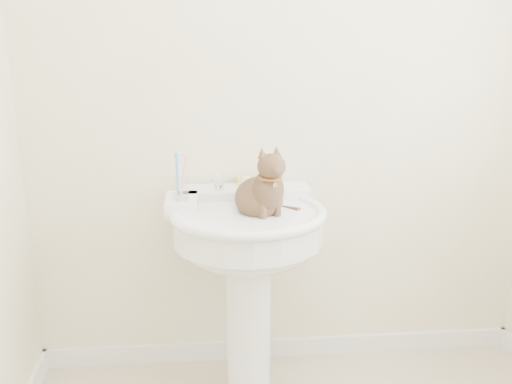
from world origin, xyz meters
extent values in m
cube|color=white|center=(0.00, 1.09, 0.04)|extent=(2.20, 0.02, 0.09)
cylinder|color=white|center=(-0.18, 0.80, 0.33)|extent=(0.18, 0.18, 0.66)
cylinder|color=white|center=(-0.18, 0.80, 0.76)|extent=(0.58, 0.58, 0.13)
ellipsoid|color=white|center=(-0.18, 0.80, 0.70)|extent=(0.54, 0.47, 0.21)
torus|color=white|center=(-0.18, 0.80, 0.82)|extent=(0.62, 0.62, 0.04)
cube|color=white|center=(-0.18, 1.01, 0.84)|extent=(0.54, 0.15, 0.06)
cube|color=white|center=(-0.44, 0.89, 0.84)|extent=(0.13, 0.19, 0.06)
cylinder|color=silver|center=(-0.18, 0.97, 0.89)|extent=(0.05, 0.05, 0.05)
cylinder|color=silver|center=(-0.18, 0.92, 0.92)|extent=(0.04, 0.04, 0.14)
sphere|color=white|center=(-0.29, 0.99, 0.91)|extent=(0.06, 0.06, 0.06)
sphere|color=white|center=(-0.07, 0.99, 0.91)|extent=(0.06, 0.06, 0.06)
cube|color=gold|center=(-0.16, 1.05, 0.88)|extent=(0.10, 0.08, 0.03)
cylinder|color=silver|center=(-0.44, 0.86, 0.87)|extent=(0.07, 0.07, 0.01)
cylinder|color=white|center=(-0.44, 0.86, 0.92)|extent=(0.06, 0.06, 0.09)
cylinder|color=#389AEA|center=(-0.45, 0.86, 0.97)|extent=(0.01, 0.01, 0.17)
cylinder|color=white|center=(-0.44, 0.86, 0.97)|extent=(0.01, 0.01, 0.17)
cylinder|color=#FA96C4|center=(-0.42, 0.86, 0.97)|extent=(0.01, 0.01, 0.17)
ellipsoid|color=brown|center=(-0.13, 0.83, 0.87)|extent=(0.19, 0.22, 0.17)
ellipsoid|color=brown|center=(-0.13, 0.75, 0.93)|extent=(0.12, 0.12, 0.16)
ellipsoid|color=brown|center=(-0.13, 0.72, 1.03)|extent=(0.11, 0.10, 0.10)
cone|color=brown|center=(-0.16, 0.74, 1.08)|extent=(0.04, 0.04, 0.04)
cone|color=brown|center=(-0.10, 0.74, 1.08)|extent=(0.04, 0.04, 0.04)
cylinder|color=brown|center=(-0.03, 0.84, 0.81)|extent=(0.03, 0.03, 0.20)
torus|color=brown|center=(-0.13, 0.73, 0.98)|extent=(0.09, 0.09, 0.01)
camera|label=1|loc=(-0.34, -1.39, 1.57)|focal=42.00mm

